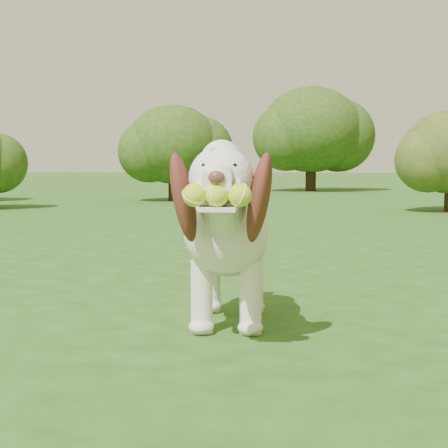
{
  "coord_description": "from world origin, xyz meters",
  "views": [
    {
      "loc": [
        -0.27,
        -3.74,
        0.73
      ],
      "look_at": [
        -0.5,
        -0.77,
        0.47
      ],
      "focal_mm": 60.0,
      "sensor_mm": 36.0,
      "label": 1
    }
  ],
  "objects": [
    {
      "name": "dog",
      "position": [
        -0.51,
        -0.52,
        0.43
      ],
      "size": [
        0.43,
        1.23,
        0.8
      ],
      "rotation": [
        0.0,
        0.0,
        0.01
      ],
      "color": "white",
      "rests_on": "ground"
    },
    {
      "name": "shrub_b",
      "position": [
        -2.23,
        9.53,
        1.01
      ],
      "size": [
        1.65,
        1.65,
        1.71
      ],
      "color": "#382314",
      "rests_on": "ground"
    },
    {
      "name": "shrub_i",
      "position": [
        0.38,
        13.98,
        1.44
      ],
      "size": [
        2.36,
        2.36,
        2.45
      ],
      "color": "#382314",
      "rests_on": "ground"
    },
    {
      "name": "ground",
      "position": [
        0.0,
        0.0,
        0.0
      ],
      "size": [
        80.0,
        80.0,
        0.0
      ],
      "primitive_type": "plane",
      "color": "#214714",
      "rests_on": "ground"
    }
  ]
}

